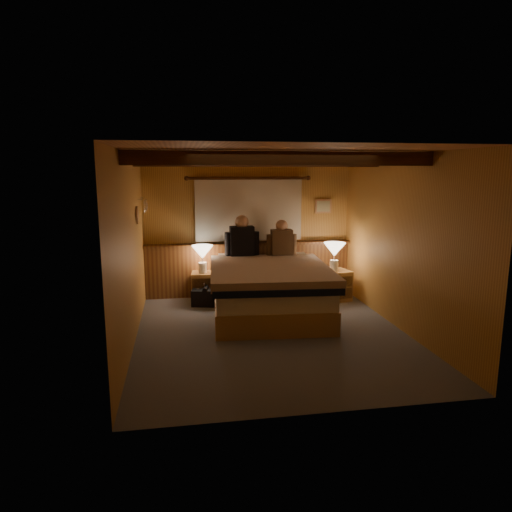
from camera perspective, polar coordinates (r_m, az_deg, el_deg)
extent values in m
plane|color=#50555F|center=(6.27, 1.96, -9.67)|extent=(4.20, 4.20, 0.00)
plane|color=#D98F51|center=(5.88, 2.11, 12.82)|extent=(4.20, 4.20, 0.00)
plane|color=gold|center=(8.01, -0.98, 3.63)|extent=(3.60, 0.00, 3.60)
plane|color=gold|center=(5.87, -15.44, 0.70)|extent=(0.00, 4.20, 4.20)
plane|color=gold|center=(6.56, 17.64, 1.58)|extent=(0.00, 4.20, 4.20)
plane|color=gold|center=(3.97, 8.12, -3.68)|extent=(3.60, 0.00, 3.60)
cube|color=brown|center=(8.08, -0.90, -1.71)|extent=(3.60, 0.12, 0.90)
cube|color=brown|center=(7.93, -0.84, 1.52)|extent=(3.60, 0.22, 0.04)
cylinder|color=#4D2E13|center=(7.87, -0.91, 9.72)|extent=(2.10, 0.05, 0.05)
sphere|color=#4D2E13|center=(7.78, -8.68, 9.59)|extent=(0.08, 0.08, 0.08)
sphere|color=#4D2E13|center=(8.10, 6.56, 9.67)|extent=(0.08, 0.08, 0.08)
cube|color=beige|center=(7.91, -0.91, 5.73)|extent=(1.85, 0.08, 1.05)
cube|color=#4D2E13|center=(5.30, 3.44, 12.08)|extent=(3.60, 0.15, 0.16)
cube|color=#4D2E13|center=(6.77, 0.54, 11.77)|extent=(3.60, 0.15, 0.16)
cylinder|color=silver|center=(7.39, -13.95, 7.02)|extent=(0.03, 0.55, 0.03)
torus|color=silver|center=(7.25, -13.76, 6.02)|extent=(0.01, 0.21, 0.21)
torus|color=silver|center=(7.48, -13.64, 6.15)|extent=(0.01, 0.21, 0.21)
cube|color=tan|center=(8.26, 8.39, 6.17)|extent=(0.30, 0.03, 0.25)
cube|color=beige|center=(8.25, 8.42, 6.17)|extent=(0.24, 0.01, 0.19)
cube|color=#B1824B|center=(7.06, 1.58, -5.92)|extent=(1.81, 2.32, 0.33)
cube|color=white|center=(6.98, 1.59, -3.57)|extent=(1.76, 2.27, 0.26)
cube|color=black|center=(6.67, 1.89, -2.78)|extent=(1.84, 1.88, 0.09)
cube|color=pink|center=(6.80, 1.74, -1.86)|extent=(1.89, 2.10, 0.13)
cube|color=white|center=(7.73, -2.25, -0.51)|extent=(0.69, 0.42, 0.18)
cube|color=white|center=(7.82, 3.89, -0.39)|extent=(0.69, 0.42, 0.18)
cube|color=#B1824B|center=(7.79, -6.37, -3.79)|extent=(0.49, 0.45, 0.49)
cube|color=brown|center=(7.59, -6.48, -3.43)|extent=(0.40, 0.07, 0.17)
cube|color=brown|center=(7.64, -6.45, -4.85)|extent=(0.40, 0.07, 0.17)
cylinder|color=silver|center=(7.59, -6.48, -3.43)|extent=(0.03, 0.03, 0.03)
cylinder|color=silver|center=(7.64, -6.45, -4.85)|extent=(0.03, 0.03, 0.03)
cube|color=#B1824B|center=(7.89, 9.80, -3.61)|extent=(0.54, 0.51, 0.51)
cube|color=brown|center=(7.70, 10.60, -3.21)|extent=(0.41, 0.11, 0.18)
cube|color=brown|center=(7.75, 10.55, -4.68)|extent=(0.41, 0.11, 0.18)
cylinder|color=silver|center=(7.70, 10.60, -3.21)|extent=(0.04, 0.04, 0.03)
cylinder|color=silver|center=(7.75, 10.55, -4.68)|extent=(0.04, 0.04, 0.03)
cylinder|color=white|center=(7.69, -6.67, -1.46)|extent=(0.14, 0.14, 0.18)
cylinder|color=silver|center=(7.66, -6.69, -0.59)|extent=(0.02, 0.02, 0.10)
cone|color=beige|center=(7.64, -6.72, 0.51)|extent=(0.36, 0.36, 0.22)
cylinder|color=white|center=(7.78, 9.73, -1.18)|extent=(0.14, 0.14, 0.18)
cylinder|color=silver|center=(7.75, 9.76, -0.29)|extent=(0.02, 0.02, 0.10)
cone|color=beige|center=(7.72, 9.79, 0.82)|extent=(0.37, 0.37, 0.22)
cube|color=black|center=(7.65, -1.77, 1.78)|extent=(0.40, 0.23, 0.52)
cylinder|color=black|center=(7.63, -3.48, 1.43)|extent=(0.13, 0.13, 0.42)
cylinder|color=black|center=(7.69, -0.07, 1.52)|extent=(0.13, 0.13, 0.42)
sphere|color=tan|center=(7.61, -1.78, 4.26)|extent=(0.23, 0.23, 0.23)
cube|color=#47301C|center=(7.72, 3.22, 1.62)|extent=(0.35, 0.21, 0.46)
cylinder|color=#47301C|center=(7.68, 1.73, 1.31)|extent=(0.11, 0.11, 0.37)
cylinder|color=#47301C|center=(7.77, 4.68, 1.38)|extent=(0.11, 0.11, 0.37)
sphere|color=tan|center=(7.68, 3.24, 3.80)|extent=(0.20, 0.20, 0.20)
cube|color=black|center=(7.53, -6.27, -5.16)|extent=(0.49, 0.36, 0.27)
cylinder|color=black|center=(7.49, -6.30, -4.04)|extent=(0.13, 0.28, 0.07)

